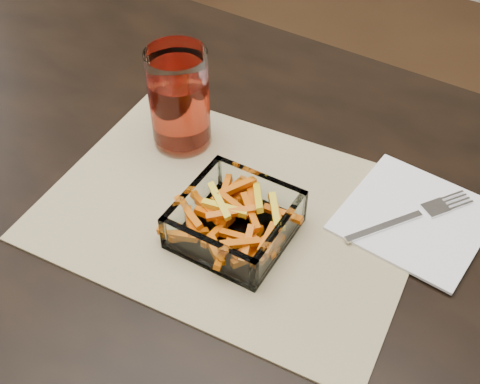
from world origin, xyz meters
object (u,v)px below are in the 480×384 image
at_px(dining_table, 142,236).
at_px(glass_bowl, 235,222).
at_px(tumbler, 180,102).
at_px(fork, 414,216).

bearing_deg(dining_table, glass_bowl, 3.48).
xyz_separation_m(dining_table, tumbler, (-0.01, 0.11, 0.16)).
bearing_deg(glass_bowl, dining_table, -176.52).
bearing_deg(dining_table, fork, 24.48).
distance_m(dining_table, tumbler, 0.19).
height_order(dining_table, fork, fork).
distance_m(tumbler, fork, 0.33).
distance_m(dining_table, fork, 0.36).
relative_size(dining_table, glass_bowl, 12.30).
bearing_deg(tumbler, dining_table, -86.95).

